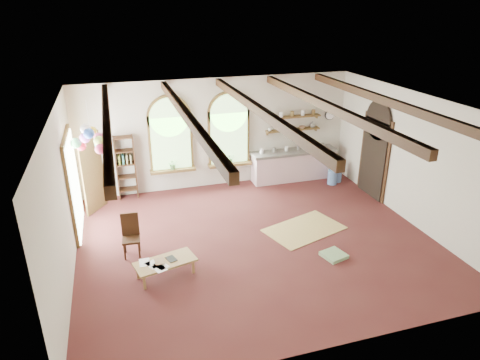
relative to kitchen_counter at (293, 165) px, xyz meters
name	(u,v)px	position (x,y,z in m)	size (l,w,h in m)	color
floor	(256,241)	(-2.30, -3.20, -0.48)	(8.00, 8.00, 0.00)	#532422
ceiling_beams	(259,110)	(-2.30, -3.20, 2.62)	(6.20, 6.80, 0.18)	#3E2713
window_left	(171,137)	(-3.70, 0.23, 1.16)	(1.30, 0.28, 2.20)	brown
window_right	(229,132)	(-2.00, 0.23, 1.16)	(1.30, 0.28, 2.20)	brown
left_doorway	(74,185)	(-6.25, -1.40, 0.67)	(0.10, 1.90, 2.50)	brown
right_doorway	(374,158)	(1.65, -1.70, 0.62)	(0.10, 1.30, 2.40)	black
kitchen_counter	(293,165)	(0.00, 0.00, 0.00)	(2.68, 0.62, 0.94)	beige
wall_shelf_lower	(293,130)	(0.00, 0.18, 1.07)	(1.70, 0.24, 0.04)	brown
wall_shelf_upper	(293,117)	(0.00, 0.18, 1.47)	(1.70, 0.24, 0.04)	brown
wall_clock	(330,115)	(1.25, 0.25, 1.42)	(0.32, 0.32, 0.04)	black
bookshelf	(126,167)	(-5.00, 0.12, 0.42)	(0.53, 0.32, 1.80)	#3E2713
coffee_table	(165,263)	(-4.50, -3.97, -0.17)	(1.30, 0.83, 0.34)	#A7874C
side_chair	(132,244)	(-5.10, -2.98, -0.20)	(0.40, 0.40, 0.95)	#3E2713
floor_mat	(304,229)	(-1.01, -3.04, -0.47)	(1.85, 1.14, 0.02)	tan
floor_cushion	(334,255)	(-0.90, -4.33, -0.44)	(0.46, 0.46, 0.08)	#7BA26F
water_jug_a	(333,176)	(0.99, -0.70, -0.23)	(0.29, 0.29, 0.57)	#5B83C3
water_jug_b	(337,173)	(1.21, -0.55, -0.20)	(0.33, 0.33, 0.63)	#5B83C3
balloon_cluster	(91,139)	(-5.71, -1.70, 1.85)	(0.73, 0.84, 1.15)	white
table_book	(155,262)	(-4.70, -3.96, -0.12)	(0.18, 0.26, 0.02)	olive
tablet	(171,259)	(-4.37, -3.93, -0.13)	(0.17, 0.24, 0.01)	black
potted_plant_left	(173,164)	(-3.70, 0.12, 0.37)	(0.27, 0.23, 0.30)	#598C4C
potted_plant_right	(230,158)	(-2.00, 0.12, 0.37)	(0.27, 0.23, 0.30)	#598C4C
shelf_cup_a	(270,129)	(-0.75, 0.18, 1.14)	(0.12, 0.10, 0.10)	white
shelf_cup_b	(281,129)	(-0.40, 0.18, 1.14)	(0.10, 0.10, 0.09)	beige
shelf_bowl_a	(291,128)	(-0.05, 0.18, 1.12)	(0.22, 0.22, 0.05)	beige
shelf_bowl_b	(302,127)	(0.30, 0.18, 1.12)	(0.20, 0.20, 0.06)	#8C664C
shelf_vase	(313,124)	(0.65, 0.18, 1.19)	(0.18, 0.18, 0.19)	slate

